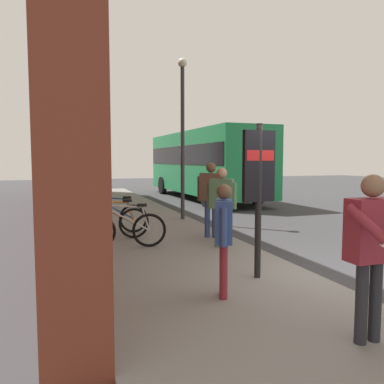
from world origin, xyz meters
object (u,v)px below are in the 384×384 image
bicycle_leaning_wall (112,223)px  street_lamp (183,124)px  bicycle_by_door (125,230)px  tourist_with_hotdogs (373,240)px  transit_info_sign (259,176)px  bicycle_far_end (113,218)px  city_bus (203,161)px  pedestrian_by_facade (224,229)px  pedestrian_near_bus (222,199)px  pedestrian_crossing_street (211,192)px

bicycle_leaning_wall → street_lamp: bearing=-45.4°
bicycle_by_door → tourist_with_hotdogs: 5.35m
bicycle_leaning_wall → transit_info_sign: 4.27m
bicycle_far_end → city_bus: city_bus is taller
bicycle_by_door → street_lamp: (3.42, -2.35, 2.55)m
transit_info_sign → pedestrian_by_facade: transit_info_sign is taller
street_lamp → pedestrian_near_bus: bearing=174.3°
pedestrian_crossing_street → street_lamp: street_lamp is taller
city_bus → street_lamp: size_ratio=2.14×
bicycle_far_end → city_bus: (8.60, -5.67, 1.41)m
pedestrian_near_bus → street_lamp: street_lamp is taller
pedestrian_crossing_street → street_lamp: 3.50m
pedestrian_near_bus → pedestrian_crossing_street: (1.04, -0.17, 0.06)m
pedestrian_by_facade → tourist_with_hotdogs: 1.90m
transit_info_sign → pedestrian_crossing_street: (3.18, -0.47, -0.51)m
bicycle_by_door → city_bus: bearing=-28.5°
bicycle_far_end → street_lamp: bearing=-55.7°
bicycle_far_end → pedestrian_by_facade: (-5.15, -0.82, 0.54)m
bicycle_by_door → pedestrian_crossing_street: size_ratio=0.98×
pedestrian_by_facade → pedestrian_crossing_street: pedestrian_crossing_street is taller
bicycle_far_end → pedestrian_near_bus: 3.16m
pedestrian_crossing_street → pedestrian_near_bus: bearing=170.5°
bicycle_far_end → pedestrian_by_facade: bearing=-171.0°
bicycle_leaning_wall → street_lamp: size_ratio=0.36×
bicycle_far_end → transit_info_sign: (-4.52, -1.67, 1.21)m
transit_info_sign → tourist_with_hotdogs: transit_info_sign is taller
city_bus → transit_info_sign: bearing=163.1°
bicycle_by_door → tourist_with_hotdogs: tourist_with_hotdogs is taller
bicycle_by_door → street_lamp: bearing=-34.6°
bicycle_leaning_wall → tourist_with_hotdogs: 6.29m
city_bus → bicycle_by_door: bearing=151.5°
transit_info_sign → street_lamp: street_lamp is taller
pedestrian_near_bus → tourist_with_hotdogs: bearing=176.3°
bicycle_leaning_wall → tourist_with_hotdogs: tourist_with_hotdogs is taller
pedestrian_by_facade → bicycle_by_door: bearing=13.5°
tourist_with_hotdogs → pedestrian_crossing_street: bearing=-4.8°
bicycle_by_door → bicycle_far_end: same height
bicycle_far_end → pedestrian_near_bus: size_ratio=1.02×
bicycle_by_door → pedestrian_crossing_street: bearing=-77.9°
city_bus → pedestrian_near_bus: city_bus is taller
bicycle_far_end → pedestrian_crossing_street: (-1.35, -2.14, 0.70)m
city_bus → pedestrian_near_bus: 11.62m
bicycle_far_end → pedestrian_near_bus: (-2.39, -1.97, 0.64)m
pedestrian_near_bus → pedestrian_by_facade: (-2.76, 1.15, -0.10)m
pedestrian_near_bus → street_lamp: 4.45m
city_bus → pedestrian_near_bus: size_ratio=6.27×
bicycle_by_door → transit_info_sign: 3.41m
bicycle_by_door → pedestrian_by_facade: 3.49m
pedestrian_near_bus → transit_info_sign: bearing=172.1°
pedestrian_crossing_street → city_bus: bearing=-19.5°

